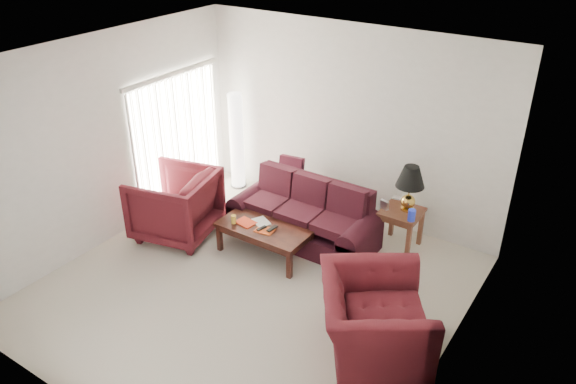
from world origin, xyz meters
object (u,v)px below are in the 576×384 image
object	(u,v)px
sofa	(303,213)
end_table	(400,229)
coffee_table	(265,240)
armchair_left	(175,204)
armchair_right	(374,318)
floor_lamp	(237,141)

from	to	relation	value
sofa	end_table	bearing A→B (deg)	27.40
coffee_table	armchair_left	bearing A→B (deg)	-165.51
sofa	armchair_right	distance (m)	2.38
armchair_left	coffee_table	distance (m)	1.47
floor_lamp	coffee_table	xyz separation A→B (m)	(1.62, -1.47, -0.63)
sofa	armchair_right	world-z (taller)	sofa
floor_lamp	end_table	bearing A→B (deg)	-4.01
armchair_right	armchair_left	bearing A→B (deg)	47.50
end_table	sofa	bearing A→B (deg)	-153.87
armchair_left	coffee_table	world-z (taller)	armchair_left
end_table	armchair_left	xyz separation A→B (m)	(-2.93, -1.54, 0.21)
end_table	coffee_table	xyz separation A→B (m)	(-1.51, -1.25, -0.07)
armchair_right	end_table	bearing A→B (deg)	-17.52
sofa	armchair_right	size ratio (longest dim) A/B	1.65
sofa	coffee_table	distance (m)	0.71
armchair_left	armchair_right	distance (m)	3.57
floor_lamp	coffee_table	bearing A→B (deg)	-42.09
floor_lamp	armchair_left	world-z (taller)	floor_lamp
armchair_left	armchair_right	xyz separation A→B (m)	(3.52, -0.57, -0.08)
sofa	end_table	distance (m)	1.42
sofa	floor_lamp	world-z (taller)	floor_lamp
sofa	coffee_table	xyz separation A→B (m)	(-0.25, -0.62, -0.22)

